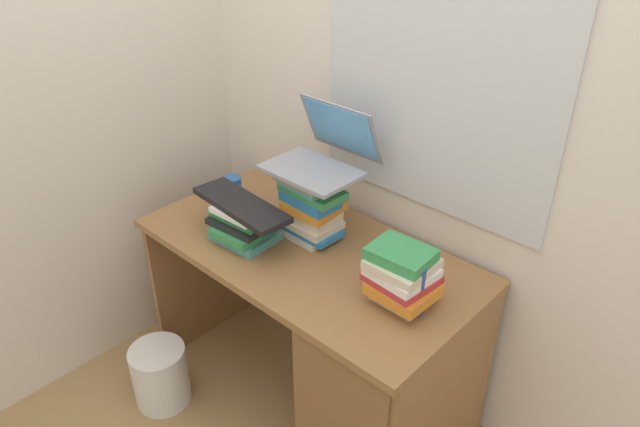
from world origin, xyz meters
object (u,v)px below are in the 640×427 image
laptop (324,153)px  mug (233,187)px  book_stack_side (402,276)px  keyboard (241,205)px  book_stack_tall (312,204)px  desk (367,362)px  book_stack_keyboard_riser (243,224)px  water_bottle (414,290)px  wastebasket (161,375)px  computer_mouse (378,275)px

laptop → mug: laptop is taller
book_stack_side → keyboard: bearing=-170.5°
book_stack_tall → book_stack_side: (0.47, -0.08, -0.04)m
desk → laptop: laptop is taller
desk → book_stack_keyboard_riser: book_stack_keyboard_riser is taller
book_stack_side → water_bottle: bearing=-15.6°
desk → wastebasket: bearing=-150.4°
keyboard → computer_mouse: size_ratio=4.04×
water_bottle → desk: bearing=179.0°
book_stack_tall → keyboard: book_stack_tall is taller
book_stack_keyboard_riser → book_stack_side: book_stack_side is taller
water_bottle → laptop: bearing=162.7°
computer_mouse → water_bottle: water_bottle is taller
book_stack_side → water_bottle: size_ratio=1.32×
book_stack_tall → computer_mouse: (0.35, -0.04, -0.12)m
book_stack_side → wastebasket: (-0.84, -0.43, -0.70)m
desk → mug: mug is taller
laptop → wastebasket: bearing=-122.7°
keyboard → wastebasket: 0.84m
book_stack_keyboard_riser → book_stack_side: size_ratio=1.12×
computer_mouse → mug: mug is taller
book_stack_tall → computer_mouse: 0.37m
book_stack_keyboard_riser → laptop: 0.40m
book_stack_keyboard_riser → computer_mouse: book_stack_keyboard_riser is taller
book_stack_side → desk: bearing=-172.6°
book_stack_side → book_stack_tall: bearing=169.9°
mug → water_bottle: water_bottle is taller
laptop → keyboard: size_ratio=0.79×
mug → wastebasket: (0.08, -0.51, -0.64)m
mug → book_stack_side: bearing=-4.8°
book_stack_tall → laptop: 0.19m
desk → water_bottle: 0.45m
desk → keyboard: keyboard is taller
keyboard → laptop: bearing=60.8°
keyboard → computer_mouse: keyboard is taller
desk → book_stack_keyboard_riser: size_ratio=5.19×
computer_mouse → mug: 0.80m
computer_mouse → mug: bearing=177.3°
book_stack_tall → computer_mouse: bearing=-7.3°
laptop → keyboard: (-0.17, -0.26, -0.17)m
desk → book_stack_keyboard_riser: bearing=-170.4°
keyboard → mug: (-0.28, 0.18, -0.10)m
book_stack_tall → keyboard: (-0.17, -0.19, 0.01)m
computer_mouse → book_stack_side: bearing=-18.0°
wastebasket → mug: bearing=98.8°
book_stack_keyboard_riser → wastebasket: book_stack_keyboard_riser is taller
laptop → wastebasket: (-0.37, -0.58, -0.92)m
desk → computer_mouse: size_ratio=12.26×
book_stack_tall → laptop: bearing=90.5°
desk → book_stack_side: 0.44m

